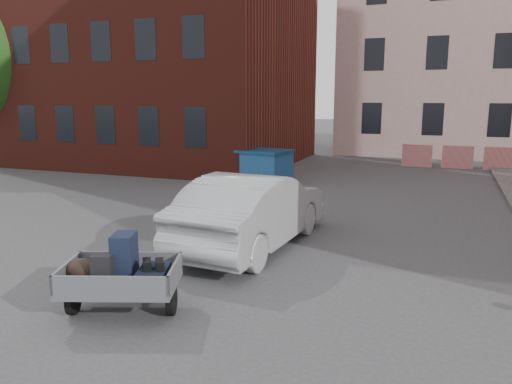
% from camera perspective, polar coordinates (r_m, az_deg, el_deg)
% --- Properties ---
extents(ground, '(120.00, 120.00, 0.00)m').
position_cam_1_polar(ground, '(9.76, -2.46, -7.84)').
color(ground, '#38383A').
rests_on(ground, ground).
extents(building_brick, '(12.00, 10.00, 14.00)m').
position_cam_1_polar(building_brick, '(25.24, -10.16, 19.56)').
color(building_brick, '#591E16').
rests_on(building_brick, ground).
extents(building_pink, '(16.00, 8.00, 14.00)m').
position_cam_1_polar(building_pink, '(30.81, 26.24, 17.04)').
color(building_pink, '#BF9993').
rests_on(building_pink, ground).
extents(far_building, '(6.00, 6.00, 8.00)m').
position_cam_1_polar(far_building, '(38.61, -17.35, 11.72)').
color(far_building, maroon).
rests_on(far_building, ground).
extents(barriers, '(4.70, 0.18, 1.00)m').
position_cam_1_polar(barriers, '(23.64, 22.04, 3.72)').
color(barriers, red).
rests_on(barriers, ground).
extents(trailer, '(1.88, 1.98, 1.20)m').
position_cam_1_polar(trailer, '(7.54, -15.26, -9.09)').
color(trailer, black).
rests_on(trailer, ground).
extents(dumpster, '(3.13, 2.05, 1.21)m').
position_cam_1_polar(dumpster, '(18.59, -0.51, 3.10)').
color(dumpster, '#1D538D').
rests_on(dumpster, ground).
extents(silver_car, '(1.96, 4.85, 1.57)m').
position_cam_1_polar(silver_car, '(10.46, -0.35, -2.09)').
color(silver_car, '#9A9DA1').
rests_on(silver_car, ground).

